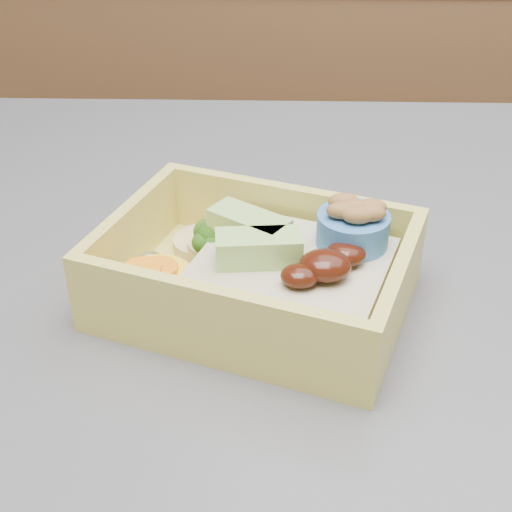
{
  "coord_description": "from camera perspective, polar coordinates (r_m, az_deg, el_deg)",
  "views": [
    {
      "loc": [
        0.02,
        -0.43,
        1.2
      ],
      "look_at": [
        0.01,
        -0.05,
        0.96
      ],
      "focal_mm": 50.0,
      "sensor_mm": 36.0,
      "label": 1
    }
  ],
  "objects": [
    {
      "name": "bento_box",
      "position": [
        0.46,
        0.81,
        -1.33
      ],
      "size": [
        0.23,
        0.19,
        0.07
      ],
      "rotation": [
        0.0,
        0.0,
        -0.34
      ],
      "color": "#DACA5A",
      "rests_on": "island"
    }
  ]
}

